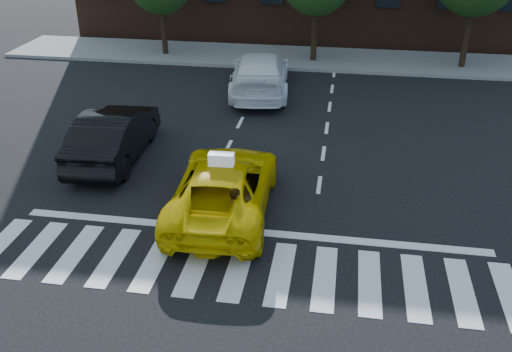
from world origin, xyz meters
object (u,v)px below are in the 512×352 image
(woman, at_px, (236,216))
(dog, at_px, (183,230))
(taxi, at_px, (224,187))
(black_sedan, at_px, (114,135))
(white_suv, at_px, (260,73))

(woman, height_order, dog, woman)
(taxi, xyz_separation_m, black_sedan, (-4.15, 2.71, 0.06))
(dog, bearing_deg, white_suv, 78.77)
(taxi, height_order, black_sedan, black_sedan)
(taxi, distance_m, black_sedan, 4.96)
(black_sedan, bearing_deg, woman, 135.84)
(white_suv, distance_m, woman, 11.22)
(taxi, height_order, white_suv, white_suv)
(white_suv, bearing_deg, black_sedan, 56.42)
(taxi, bearing_deg, woman, 111.16)
(taxi, bearing_deg, black_sedan, -35.59)
(taxi, distance_m, dog, 1.69)
(black_sedan, relative_size, dog, 8.02)
(black_sedan, height_order, dog, black_sedan)
(white_suv, relative_size, dog, 9.38)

